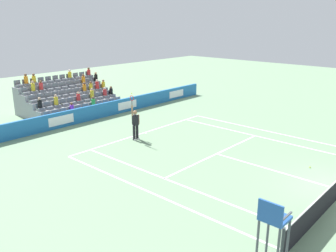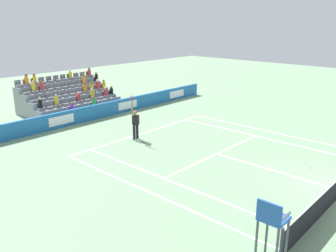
% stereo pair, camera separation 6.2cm
% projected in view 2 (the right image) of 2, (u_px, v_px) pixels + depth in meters
% --- Properties ---
extents(line_baseline, '(10.97, 0.10, 0.01)m').
position_uv_depth(line_baseline, '(144.00, 133.00, 22.53)').
color(line_baseline, white).
rests_on(line_baseline, ground).
extents(line_service, '(8.23, 0.10, 0.01)m').
position_uv_depth(line_service, '(217.00, 154.00, 18.99)').
color(line_service, white).
rests_on(line_service, ground).
extents(line_centre_service, '(0.10, 6.40, 0.01)m').
position_uv_depth(line_centre_service, '(273.00, 170.00, 16.94)').
color(line_centre_service, white).
rests_on(line_centre_service, ground).
extents(line_singles_sideline_left, '(0.10, 11.89, 0.01)m').
position_uv_depth(line_singles_sideline_left, '(171.00, 181.00, 15.78)').
color(line_singles_sideline_left, white).
rests_on(line_singles_sideline_left, ground).
extents(line_singles_sideline_right, '(0.10, 11.89, 0.01)m').
position_uv_depth(line_singles_sideline_right, '(262.00, 137.00, 21.62)').
color(line_singles_sideline_right, white).
rests_on(line_singles_sideline_right, ground).
extents(line_doubles_sideline_left, '(0.10, 11.89, 0.01)m').
position_uv_depth(line_doubles_sideline_left, '(149.00, 192.00, 14.81)').
color(line_doubles_sideline_left, white).
rests_on(line_doubles_sideline_left, ground).
extents(line_doubles_sideline_right, '(0.10, 11.89, 0.01)m').
position_uv_depth(line_doubles_sideline_right, '(273.00, 132.00, 22.59)').
color(line_doubles_sideline_right, white).
rests_on(line_doubles_sideline_right, ground).
extents(line_centre_mark, '(0.10, 0.20, 0.01)m').
position_uv_depth(line_centre_mark, '(145.00, 133.00, 22.46)').
color(line_centre_mark, white).
rests_on(line_centre_mark, ground).
extents(sponsor_barrier, '(23.05, 0.22, 1.04)m').
position_uv_depth(sponsor_barrier, '(96.00, 112.00, 25.52)').
color(sponsor_barrier, '#1E66AD').
rests_on(sponsor_barrier, ground).
extents(tennis_player, '(0.53, 0.36, 2.85)m').
position_uv_depth(tennis_player, '(135.00, 123.00, 20.97)').
color(tennis_player, black).
rests_on(tennis_player, ground).
extents(umpire_chair, '(0.70, 0.70, 2.34)m').
position_uv_depth(umpire_chair, '(272.00, 227.00, 9.63)').
color(umpire_chair, '#474C54').
rests_on(umpire_chair, ground).
extents(stadium_stand, '(6.82, 4.75, 3.02)m').
position_uv_depth(stadium_stand, '(68.00, 100.00, 27.73)').
color(stadium_stand, gray).
rests_on(stadium_stand, ground).
extents(loose_tennis_ball, '(0.07, 0.07, 0.07)m').
position_uv_depth(loose_tennis_ball, '(310.00, 167.00, 17.20)').
color(loose_tennis_ball, '#D1E533').
rests_on(loose_tennis_ball, ground).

